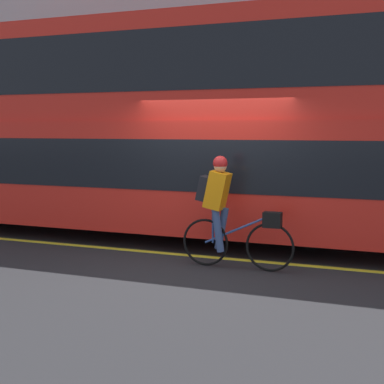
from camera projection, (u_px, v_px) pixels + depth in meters
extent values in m
plane|color=#232326|center=(206.00, 261.00, 8.26)|extent=(80.00, 80.00, 0.00)
cube|color=yellow|center=(212.00, 257.00, 8.51)|extent=(50.00, 0.14, 0.01)
cube|color=#A8A399|center=(270.00, 213.00, 12.56)|extent=(60.00, 2.24, 0.13)
cube|color=#9E9EA3|center=(283.00, 73.00, 13.35)|extent=(60.00, 0.30, 6.83)
cylinder|color=black|center=(311.00, 220.00, 9.16)|extent=(0.95, 0.30, 0.95)
cube|color=red|center=(120.00, 171.00, 10.35)|extent=(11.86, 2.53, 1.89)
cube|color=black|center=(120.00, 159.00, 10.33)|extent=(11.39, 2.55, 0.83)
cube|color=red|center=(118.00, 75.00, 10.14)|extent=(11.86, 2.43, 1.75)
cube|color=black|center=(118.00, 70.00, 10.13)|extent=(11.39, 2.45, 0.98)
torus|color=black|center=(270.00, 247.00, 7.64)|extent=(0.71, 0.04, 0.71)
torus|color=black|center=(205.00, 242.00, 7.98)|extent=(0.71, 0.04, 0.71)
cylinder|color=#2D4C8C|center=(237.00, 229.00, 7.78)|extent=(0.99, 0.03, 0.48)
cylinder|color=#2D4C8C|center=(213.00, 226.00, 7.91)|extent=(0.03, 0.03, 0.52)
cube|color=black|center=(272.00, 220.00, 7.58)|extent=(0.26, 0.16, 0.22)
cube|color=orange|center=(217.00, 190.00, 7.82)|extent=(0.37, 0.32, 0.58)
cube|color=black|center=(205.00, 188.00, 7.89)|extent=(0.21, 0.26, 0.38)
cylinder|color=#384C7A|center=(222.00, 228.00, 7.96)|extent=(0.22, 0.11, 0.64)
cylinder|color=#384C7A|center=(218.00, 231.00, 7.79)|extent=(0.20, 0.11, 0.64)
sphere|color=tan|center=(220.00, 166.00, 7.76)|extent=(0.19, 0.19, 0.19)
sphere|color=red|center=(220.00, 163.00, 7.76)|extent=(0.21, 0.21, 0.21)
cylinder|color=#194C23|center=(172.00, 187.00, 13.25)|extent=(0.49, 0.49, 0.93)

